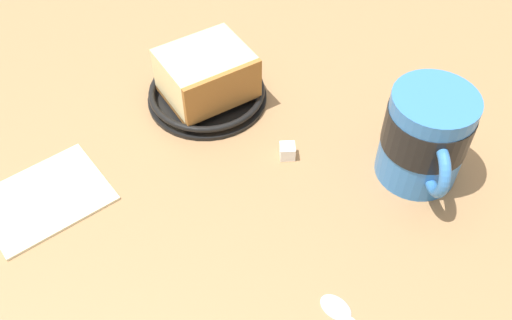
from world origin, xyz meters
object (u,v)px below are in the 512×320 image
object	(u,v)px
cake_slice	(207,75)
folded_napkin	(45,197)
small_plate	(207,94)
sugar_cube	(287,151)
tea_mug	(426,134)

from	to	relation	value
cake_slice	folded_napkin	world-z (taller)	cake_slice
small_plate	cake_slice	xyz separation A→B (cm)	(0.27, -0.03, 2.93)
cake_slice	small_plate	bearing A→B (deg)	173.04
folded_napkin	sugar_cube	bearing A→B (deg)	64.26
tea_mug	folded_napkin	xyz separation A→B (cm)	(-20.55, -31.00, -5.16)
small_plate	tea_mug	distance (cm)	24.96
cake_slice	tea_mug	size ratio (longest dim) A/B	1.02
cake_slice	folded_napkin	bearing A→B (deg)	-85.77
sugar_cube	tea_mug	bearing A→B (deg)	41.76
cake_slice	sugar_cube	world-z (taller)	cake_slice
small_plate	tea_mug	bearing A→B (deg)	24.21
folded_napkin	small_plate	bearing A→B (deg)	94.96
tea_mug	folded_napkin	size ratio (longest dim) A/B	0.87
sugar_cube	small_plate	bearing A→B (deg)	-174.20
small_plate	sugar_cube	bearing A→B (deg)	5.80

